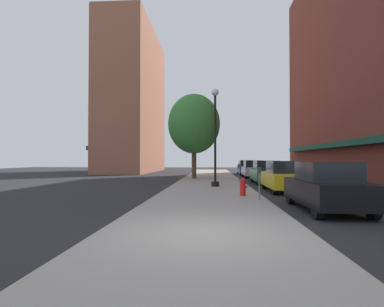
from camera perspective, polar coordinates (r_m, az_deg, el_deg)
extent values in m
plane|color=#232326|center=(25.29, 12.48, -5.00)|extent=(90.00, 90.00, 0.00)
cube|color=gray|center=(26.00, 3.36, -4.79)|extent=(4.80, 50.00, 0.12)
cube|color=brown|center=(34.25, 30.69, 17.39)|extent=(6.00, 40.00, 25.02)
cube|color=#144C38|center=(31.16, 25.36, 1.52)|extent=(0.90, 34.00, 0.50)
cube|color=#9E6047|center=(46.08, -10.48, 9.20)|extent=(6.00, 18.00, 19.92)
cube|color=#144C38|center=(46.31, -14.53, 0.62)|extent=(0.90, 15.30, 0.50)
cylinder|color=black|center=(19.00, 4.24, -5.51)|extent=(0.48, 0.48, 0.30)
cylinder|color=black|center=(18.98, 4.23, 2.79)|extent=(0.14, 0.14, 5.20)
sphere|color=silver|center=(19.37, 4.21, 11.02)|extent=(0.44, 0.44, 0.44)
cylinder|color=red|center=(14.32, 9.20, -6.30)|extent=(0.26, 0.26, 0.62)
sphere|color=red|center=(14.30, 9.19, -4.87)|extent=(0.24, 0.24, 0.24)
cylinder|color=red|center=(14.33, 9.76, -5.94)|extent=(0.12, 0.10, 0.10)
cylinder|color=slate|center=(12.92, 12.10, -5.90)|extent=(0.06, 0.06, 1.05)
cube|color=#33383D|center=(12.89, 12.09, -3.00)|extent=(0.14, 0.09, 0.26)
cylinder|color=slate|center=(22.66, 8.50, -3.84)|extent=(0.06, 0.06, 1.05)
cube|color=#33383D|center=(22.64, 8.49, -2.18)|extent=(0.14, 0.09, 0.26)
cylinder|color=#4C3823|center=(27.12, 0.36, -1.31)|extent=(0.40, 0.40, 3.03)
ellipsoid|color=#387F33|center=(27.29, 0.36, 5.41)|extent=(4.48, 4.48, 5.15)
cylinder|color=black|center=(12.98, 17.40, -7.30)|extent=(0.22, 0.64, 0.64)
cylinder|color=black|center=(13.43, 23.93, -7.04)|extent=(0.22, 0.64, 0.64)
cylinder|color=black|center=(9.92, 21.81, -9.20)|extent=(0.22, 0.64, 0.64)
cylinder|color=black|center=(10.50, 30.02, -8.68)|extent=(0.22, 0.64, 0.64)
cube|color=black|center=(11.64, 23.02, -6.40)|extent=(1.80, 4.30, 0.76)
cube|color=black|center=(11.45, 23.24, -2.97)|extent=(1.56, 2.20, 0.64)
cylinder|color=black|center=(19.13, 12.93, -5.31)|extent=(0.22, 0.64, 0.64)
cylinder|color=black|center=(19.44, 17.50, -5.22)|extent=(0.22, 0.64, 0.64)
cylinder|color=black|center=(15.99, 14.77, -6.13)|extent=(0.22, 0.64, 0.64)
cylinder|color=black|center=(16.36, 20.17, -5.99)|extent=(0.22, 0.64, 0.64)
cube|color=gold|center=(17.68, 16.26, -4.60)|extent=(1.80, 4.30, 0.76)
cube|color=black|center=(17.51, 16.36, -2.34)|extent=(1.56, 2.20, 0.64)
cylinder|color=black|center=(24.81, 10.81, -4.35)|extent=(0.22, 0.64, 0.64)
cylinder|color=black|center=(25.05, 14.37, -4.30)|extent=(0.22, 0.64, 0.64)
cylinder|color=black|center=(21.65, 11.86, -4.82)|extent=(0.22, 0.64, 0.64)
cylinder|color=black|center=(21.92, 15.91, -4.75)|extent=(0.22, 0.64, 0.64)
cube|color=#196638|center=(23.33, 13.20, -3.76)|extent=(1.80, 4.30, 0.76)
cube|color=black|center=(23.16, 13.25, -2.04)|extent=(1.56, 2.20, 0.64)
cylinder|color=black|center=(32.08, 9.21, -3.61)|extent=(0.22, 0.64, 0.64)
cylinder|color=black|center=(32.26, 11.97, -3.59)|extent=(0.22, 0.64, 0.64)
cylinder|color=black|center=(28.89, 9.81, -3.89)|extent=(0.22, 0.64, 0.64)
cylinder|color=black|center=(29.10, 12.88, -3.86)|extent=(0.22, 0.64, 0.64)
cube|color=#B2B2BA|center=(30.56, 10.95, -3.13)|extent=(1.80, 4.30, 0.76)
cube|color=black|center=(30.39, 10.98, -1.82)|extent=(1.56, 2.20, 0.64)
cylinder|color=black|center=(37.75, 8.39, -3.24)|extent=(0.22, 0.64, 0.64)
cylinder|color=black|center=(37.90, 10.74, -3.22)|extent=(0.22, 0.64, 0.64)
cylinder|color=black|center=(34.56, 8.82, -3.43)|extent=(0.22, 0.64, 0.64)
cylinder|color=black|center=(34.73, 11.39, -3.41)|extent=(0.22, 0.64, 0.64)
cube|color=#1E389E|center=(36.22, 9.82, -2.82)|extent=(1.80, 4.30, 0.76)
cube|color=black|center=(36.05, 9.85, -1.71)|extent=(1.56, 2.20, 0.64)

